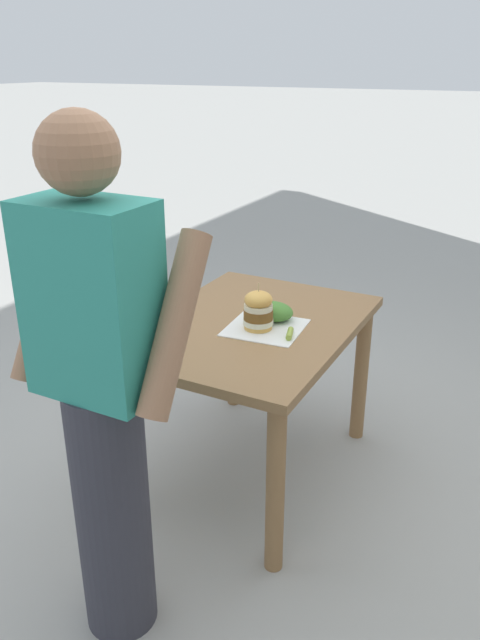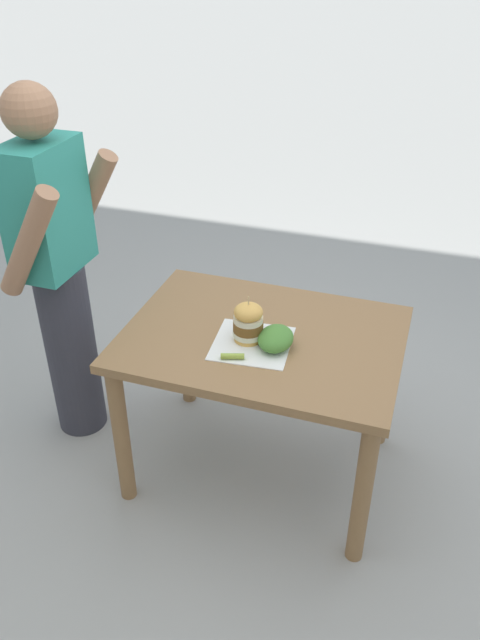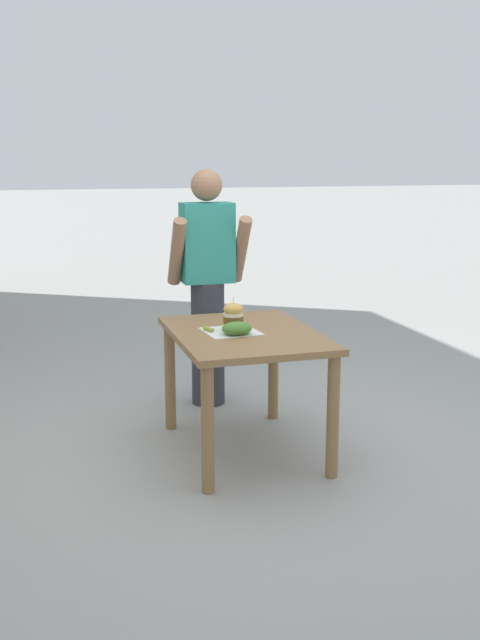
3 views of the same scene
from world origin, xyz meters
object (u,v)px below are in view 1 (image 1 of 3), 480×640
Objects in this scene: patio_table at (251,348)px; diner_across_table at (102,393)px; sandwich at (258,310)px; pickle_spear at (290,334)px; side_salad at (273,311)px.

patio_table is 0.68× the size of diner_across_table.
sandwich is at bearing -94.35° from diner_across_table.
diner_across_table reaches higher than pickle_spear.
pickle_spear is (-0.15, 0.02, -0.07)m from sandwich.
sandwich is 0.13m from side_salad.
side_salad is (-0.07, -0.07, 0.16)m from patio_table.
pickle_spear is at bearing -103.77° from diner_across_table.
patio_table is at bearing -16.42° from pickle_spear.
side_salad is 0.11× the size of diner_across_table.
patio_table is 0.22m from sandwich.
diner_across_table reaches higher than patio_table.
sandwich is 0.92m from diner_across_table.
pickle_spear is 0.93m from diner_across_table.
side_salad reaches higher than patio_table.
pickle_spear reaches higher than patio_table.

